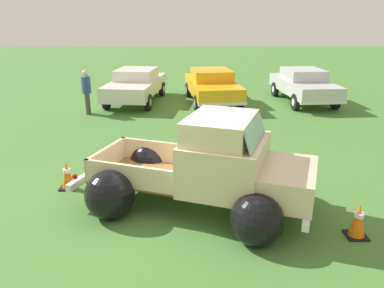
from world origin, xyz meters
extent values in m
plane|color=#477A33|center=(0.00, 0.00, 0.00)|extent=(80.00, 80.00, 0.00)
cylinder|color=black|center=(1.66, 0.34, 0.38)|extent=(0.79, 0.46, 0.76)
cylinder|color=silver|center=(1.66, 0.34, 0.38)|extent=(0.40, 0.33, 0.34)
cylinder|color=black|center=(1.08, -1.30, 0.38)|extent=(0.79, 0.46, 0.76)
cylinder|color=silver|center=(1.08, -1.30, 0.38)|extent=(0.40, 0.33, 0.34)
cylinder|color=black|center=(-0.98, 1.27, 0.38)|extent=(0.79, 0.46, 0.76)
cylinder|color=silver|center=(-0.98, 1.27, 0.38)|extent=(0.40, 0.33, 0.34)
cylinder|color=black|center=(-1.56, -0.37, 0.38)|extent=(0.79, 0.46, 0.76)
cylinder|color=silver|center=(-1.56, -0.37, 0.38)|extent=(0.40, 0.33, 0.34)
sphere|color=black|center=(-0.97, 1.32, 0.44)|extent=(1.23, 1.23, 0.96)
sphere|color=black|center=(-1.58, -0.42, 0.44)|extent=(1.23, 1.23, 0.96)
cube|color=olive|center=(-0.90, 0.32, 0.54)|extent=(2.45, 2.14, 0.04)
cube|color=beige|center=(-0.65, 1.01, 0.77)|extent=(1.96, 0.76, 0.50)
cube|color=beige|center=(-1.14, -0.37, 0.77)|extent=(1.96, 0.76, 0.50)
cube|color=beige|center=(0.03, -0.01, 0.77)|extent=(0.59, 1.48, 0.50)
cube|color=beige|center=(-1.82, 0.65, 0.77)|extent=(0.59, 1.48, 0.50)
cube|color=beige|center=(0.61, -0.22, 0.99)|extent=(1.93, 2.09, 0.95)
cube|color=beige|center=(0.52, -0.18, 1.70)|extent=(1.60, 1.84, 0.45)
cube|color=#8CADB7|center=(1.13, -0.40, 1.68)|extent=(0.63, 1.43, 0.38)
cube|color=beige|center=(1.60, -0.57, 0.80)|extent=(1.72, 1.94, 0.55)
sphere|color=black|center=(1.67, 0.36, 0.42)|extent=(1.17, 1.17, 0.92)
sphere|color=black|center=(1.07, -1.33, 0.42)|extent=(1.17, 1.17, 0.92)
cube|color=silver|center=(-2.11, 0.75, 0.46)|extent=(0.77, 1.91, 0.14)
cube|color=silver|center=(2.11, -0.75, 0.46)|extent=(0.77, 1.91, 0.14)
sphere|color=red|center=(-1.81, 1.48, 0.64)|extent=(0.14, 0.14, 0.11)
sphere|color=red|center=(-2.34, -0.01, 0.64)|extent=(0.14, 0.14, 0.11)
cylinder|color=black|center=(-1.71, 8.12, 0.33)|extent=(0.28, 0.68, 0.66)
cylinder|color=silver|center=(-1.71, 8.12, 0.33)|extent=(0.25, 0.32, 0.30)
cylinder|color=black|center=(-3.43, 8.34, 0.33)|extent=(0.28, 0.68, 0.66)
cylinder|color=silver|center=(-3.43, 8.34, 0.33)|extent=(0.25, 0.32, 0.30)
cylinder|color=black|center=(-1.35, 11.00, 0.33)|extent=(0.28, 0.68, 0.66)
cylinder|color=silver|center=(-1.35, 11.00, 0.33)|extent=(0.25, 0.32, 0.30)
cylinder|color=black|center=(-3.07, 11.22, 0.33)|extent=(0.28, 0.68, 0.66)
cylinder|color=silver|center=(-3.07, 11.22, 0.33)|extent=(0.25, 0.32, 0.30)
cube|color=silver|center=(-2.39, 9.67, 0.71)|extent=(2.40, 4.73, 0.55)
cube|color=silver|center=(-2.37, 9.85, 1.21)|extent=(1.83, 2.09, 0.45)
cube|color=silver|center=(-2.12, 11.88, 0.45)|extent=(1.91, 0.34, 0.12)
cube|color=silver|center=(-2.67, 7.46, 0.45)|extent=(1.91, 0.34, 0.12)
cylinder|color=black|center=(1.97, 8.11, 0.33)|extent=(0.28, 0.68, 0.66)
cylinder|color=silver|center=(1.97, 8.11, 0.33)|extent=(0.25, 0.32, 0.30)
cylinder|color=black|center=(0.26, 7.90, 0.33)|extent=(0.28, 0.68, 0.66)
cylinder|color=silver|center=(0.26, 7.90, 0.33)|extent=(0.25, 0.32, 0.30)
cylinder|color=black|center=(1.61, 10.99, 0.33)|extent=(0.28, 0.68, 0.66)
cylinder|color=silver|center=(1.61, 10.99, 0.33)|extent=(0.25, 0.32, 0.30)
cylinder|color=black|center=(-0.10, 10.78, 0.33)|extent=(0.28, 0.68, 0.66)
cylinder|color=silver|center=(-0.10, 10.78, 0.33)|extent=(0.25, 0.32, 0.30)
cube|color=#F2A819|center=(0.93, 9.44, 0.71)|extent=(2.38, 4.73, 0.55)
cube|color=#F2A819|center=(0.91, 9.62, 1.21)|extent=(1.82, 2.09, 0.45)
cube|color=silver|center=(0.66, 11.65, 0.45)|extent=(1.90, 0.33, 0.12)
cube|color=silver|center=(1.21, 7.23, 0.45)|extent=(1.90, 0.33, 0.12)
cylinder|color=black|center=(5.89, 8.26, 0.33)|extent=(0.25, 0.67, 0.66)
cylinder|color=silver|center=(5.89, 8.26, 0.33)|extent=(0.24, 0.31, 0.30)
cylinder|color=black|center=(4.23, 8.12, 0.33)|extent=(0.25, 0.67, 0.66)
cylinder|color=silver|center=(4.23, 8.12, 0.33)|extent=(0.24, 0.31, 0.30)
cylinder|color=black|center=(5.66, 11.05, 0.33)|extent=(0.25, 0.67, 0.66)
cylinder|color=silver|center=(5.66, 11.05, 0.33)|extent=(0.24, 0.31, 0.30)
cylinder|color=black|center=(4.00, 10.91, 0.33)|extent=(0.25, 0.67, 0.66)
cylinder|color=silver|center=(4.00, 10.91, 0.33)|extent=(0.24, 0.31, 0.30)
cube|color=silver|center=(4.95, 9.58, 0.71)|extent=(2.14, 4.50, 0.55)
cube|color=silver|center=(4.93, 9.76, 1.21)|extent=(1.69, 1.96, 0.45)
cube|color=silver|center=(4.77, 11.72, 0.45)|extent=(1.85, 0.25, 0.12)
cube|color=silver|center=(5.12, 7.45, 0.45)|extent=(1.85, 0.25, 0.12)
cylinder|color=#4C4742|center=(-3.98, 7.63, 0.41)|extent=(0.15, 0.15, 0.83)
cylinder|color=#4C4742|center=(-3.98, 7.46, 0.41)|extent=(0.15, 0.15, 0.83)
cylinder|color=#334C8C|center=(-3.98, 7.54, 1.14)|extent=(0.34, 0.34, 0.62)
cylinder|color=#334C8C|center=(-3.99, 7.76, 1.17)|extent=(0.09, 0.09, 0.59)
cylinder|color=#334C8C|center=(-3.98, 7.32, 1.17)|extent=(0.09, 0.09, 0.59)
sphere|color=beige|center=(-3.98, 7.54, 1.59)|extent=(0.23, 0.23, 0.22)
cube|color=black|center=(2.85, -1.19, 0.01)|extent=(0.36, 0.36, 0.03)
cone|color=orange|center=(2.85, -1.19, 0.33)|extent=(0.28, 0.28, 0.60)
cylinder|color=white|center=(2.85, -1.19, 0.42)|extent=(0.17, 0.17, 0.08)
cube|color=black|center=(-2.77, 0.82, 0.01)|extent=(0.36, 0.36, 0.03)
cone|color=orange|center=(-2.77, 0.82, 0.33)|extent=(0.28, 0.28, 0.60)
cylinder|color=white|center=(-2.77, 0.82, 0.42)|extent=(0.17, 0.17, 0.08)
camera|label=1|loc=(-0.07, -7.00, 3.70)|focal=35.85mm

